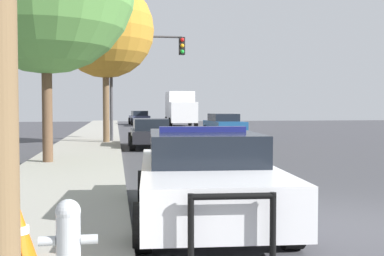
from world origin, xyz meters
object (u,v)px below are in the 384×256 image
at_px(car_background_oncoming, 224,125).
at_px(tree_sidewalk_mid, 105,30).
at_px(traffic_cone, 19,232).
at_px(fire_hydrant, 68,236).
at_px(police_car, 204,175).
at_px(traffic_light, 140,65).
at_px(box_truck, 180,108).
at_px(car_background_distant, 139,117).
at_px(car_background_midblock, 150,132).

distance_m(car_background_oncoming, tree_sidewalk_mid, 9.50).
bearing_deg(traffic_cone, fire_hydrant, -47.31).
bearing_deg(police_car, car_background_oncoming, -99.88).
distance_m(police_car, traffic_cone, 3.18).
distance_m(police_car, traffic_light, 17.32).
height_order(police_car, car_background_oncoming, police_car).
relative_size(police_car, car_background_oncoming, 1.16).
bearing_deg(traffic_light, box_truck, 76.82).
height_order(traffic_light, tree_sidewalk_mid, tree_sidewalk_mid).
bearing_deg(car_background_distant, tree_sidewalk_mid, -100.42).
distance_m(fire_hydrant, car_background_distant, 45.25).
bearing_deg(traffic_cone, traffic_light, 83.03).
xyz_separation_m(traffic_light, traffic_cone, (-2.33, -19.02, -3.51)).
bearing_deg(car_background_distant, fire_hydrant, -97.83).
bearing_deg(car_background_midblock, tree_sidewalk_mid, 130.87).
distance_m(fire_hydrant, box_truck, 40.43).
distance_m(fire_hydrant, tree_sidewalk_mid, 19.58).
relative_size(fire_hydrant, traffic_cone, 1.26).
relative_size(car_background_oncoming, tree_sidewalk_mid, 0.56).
distance_m(police_car, fire_hydrant, 3.23).
distance_m(car_background_midblock, box_truck, 23.74).
xyz_separation_m(car_background_distant, tree_sidewalk_mid, (-2.88, -26.24, 4.81)).
distance_m(fire_hydrant, traffic_cone, 0.88).
height_order(fire_hydrant, traffic_light, traffic_light).
relative_size(car_background_oncoming, car_background_distant, 1.06).
height_order(fire_hydrant, tree_sidewalk_mid, tree_sidewalk_mid).
relative_size(police_car, box_truck, 0.68).
height_order(tree_sidewalk_mid, traffic_cone, tree_sidewalk_mid).
height_order(fire_hydrant, car_background_distant, car_background_distant).
distance_m(car_background_oncoming, car_background_midblock, 8.35).
distance_m(box_truck, tree_sidewalk_mid, 22.28).
relative_size(traffic_light, car_background_distant, 1.30).
height_order(car_background_oncoming, tree_sidewalk_mid, tree_sidewalk_mid).
xyz_separation_m(car_background_midblock, tree_sidewalk_mid, (-1.98, 2.32, 4.88)).
bearing_deg(fire_hydrant, box_truck, 80.79).
xyz_separation_m(car_background_distant, box_truck, (3.57, -5.26, 0.96)).
relative_size(fire_hydrant, car_background_midblock, 0.18).
relative_size(car_background_distant, traffic_cone, 6.62).
height_order(car_background_midblock, traffic_cone, car_background_midblock).
bearing_deg(car_background_distant, traffic_light, -96.78).
relative_size(police_car, car_background_distant, 1.23).
relative_size(fire_hydrant, car_background_distant, 0.19).
bearing_deg(car_background_oncoming, traffic_light, 34.43).
relative_size(traffic_light, car_background_midblock, 1.27).
height_order(traffic_light, car_background_distant, traffic_light).
bearing_deg(car_background_distant, traffic_cone, -98.65).
height_order(traffic_light, traffic_cone, traffic_light).
height_order(police_car, traffic_light, traffic_light).
relative_size(tree_sidewalk_mid, traffic_cone, 12.43).
height_order(traffic_light, car_background_oncoming, traffic_light).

